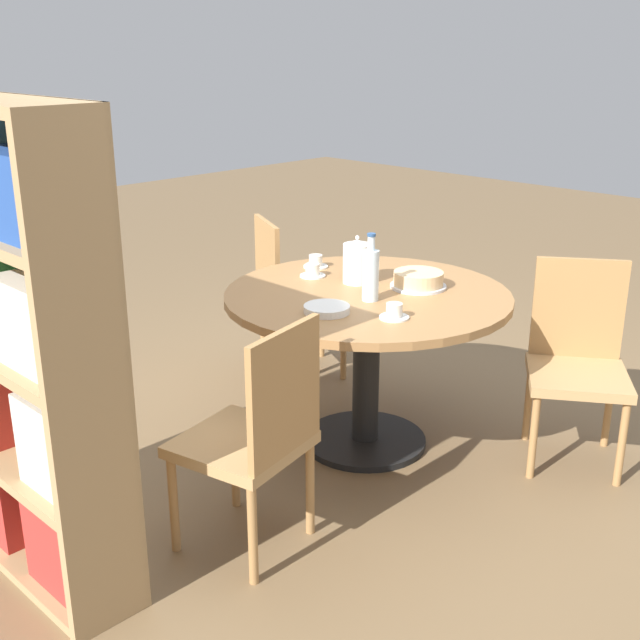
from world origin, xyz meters
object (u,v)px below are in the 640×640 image
Objects in this scene: cake_main at (418,280)px; coffee_pot at (357,262)px; chair_c at (577,359)px; bookshelf at (21,355)px; chair_a at (291,295)px; cup_b at (316,262)px; water_bottle at (371,273)px; chair_b at (255,435)px; cup_a at (313,271)px; cup_c at (394,312)px.

coffee_pot is at bearing 28.53° from cake_main.
bookshelf is at bearing -149.15° from chair_c.
bookshelf reaches higher than coffee_pot.
coffee_pot is at bearing -174.38° from chair_a.
water_bottle is at bearing 158.44° from cup_b.
water_bottle reaches higher than cake_main.
chair_b is at bearing 158.07° from chair_a.
chair_a is 1.67m from chair_b.
cake_main is 0.57m from cup_b.
chair_c is at bearing -134.99° from water_bottle.
cake_main is at bearing 176.17° from chair_c.
cake_main is at bearing -96.15° from water_bottle.
water_bottle is at bearing 168.72° from cup_a.
coffee_pot is 0.87× the size of cake_main.
coffee_pot reaches higher than chair_a.
bookshelf is at bearing 86.27° from coffee_pot.
coffee_pot is 0.52m from cup_c.
bookshelf reaches higher than chair_a.
cup_c is (-0.66, 0.20, 0.00)m from cup_a.
water_bottle is 0.31m from cake_main.
chair_a and chair_b have the same top height.
water_bottle is at bearing -179.95° from chair_b.
water_bottle is at bearing -26.66° from cup_c.
water_bottle reaches higher than coffee_pot.
bookshelf is at bearing -51.78° from chair_b.
chair_b is 1.16m from cake_main.
chair_a is 7.37× the size of cup_b.
bookshelf reaches higher than chair_c.
chair_a is 1.32m from cup_c.
chair_a is at bearing 154.03° from chair_c.
cup_a is at bearing 18.15° from coffee_pot.
chair_a is 0.69m from cup_a.
water_bottle is at bearing -168.88° from chair_c.
chair_b is at bearing 124.66° from cup_b.
chair_c reaches higher than cup_a.
chair_c is 1.26m from cup_a.
cup_a is (0.46, 0.21, -0.01)m from cake_main.
cup_c is at bearing 67.17° from bookshelf.
coffee_pot is 1.83× the size of cup_c.
cup_c is at bearing 156.89° from cup_b.
chair_b is 0.92m from water_bottle.
cake_main is (-0.35, -1.70, -0.02)m from bookshelf.
chair_a is 1.00× the size of chair_c.
chair_a is at bearing -7.95° from cake_main.
cup_b is at bearing -21.56° from water_bottle.
water_bottle reaches higher than chair_c.
chair_b is 1.54m from chair_c.
coffee_pot is (0.39, -0.97, 0.38)m from chair_b.
cup_c is at bearing -153.05° from chair_c.
cake_main reaches higher than cup_c.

